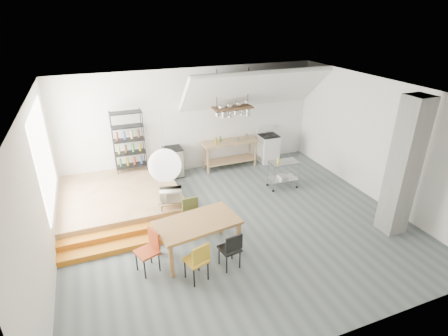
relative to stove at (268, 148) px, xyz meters
name	(u,v)px	position (x,y,z in m)	size (l,w,h in m)	color
floor	(237,224)	(-2.50, -3.16, -0.48)	(8.00, 8.00, 0.00)	#4E585A
wall_back	(193,121)	(-2.50, 0.34, 1.12)	(8.00, 0.04, 3.20)	silver
wall_left	(40,196)	(-6.50, -3.16, 1.12)	(0.04, 7.00, 3.20)	silver
wall_right	(378,141)	(1.50, -3.16, 1.12)	(0.04, 7.00, 3.20)	silver
ceiling	(239,93)	(-2.50, -3.16, 2.72)	(8.00, 7.00, 0.02)	white
slope_ceiling	(255,89)	(-0.70, -0.26, 2.07)	(4.40, 1.80, 0.15)	white
window_pane	(44,157)	(-6.48, -1.66, 1.32)	(0.02, 2.50, 2.20)	white
platform	(120,198)	(-5.00, -1.16, -0.28)	(3.00, 3.00, 0.40)	#8C6746
step_lower	(131,244)	(-5.00, -3.11, -0.41)	(3.00, 0.35, 0.13)	#C06D16
step_upper	(129,233)	(-5.00, -2.76, -0.35)	(3.00, 0.35, 0.27)	#C06D16
concrete_column	(404,168)	(0.80, -4.66, 1.12)	(0.50, 0.50, 3.20)	slate
kitchen_counter	(230,149)	(-1.40, -0.01, 0.15)	(1.80, 0.60, 0.91)	#8C6746
stove	(268,148)	(0.00, 0.00, 0.00)	(0.60, 0.60, 1.18)	white
pot_rack	(234,110)	(-1.37, -0.23, 1.50)	(1.20, 0.50, 1.43)	#3D2718
wire_shelving	(129,141)	(-4.50, 0.04, 0.85)	(0.88, 0.38, 1.80)	black
microwave_shelf	(171,201)	(-3.90, -2.41, 0.07)	(0.60, 0.40, 0.16)	#8C6746
paper_lantern	(165,165)	(-4.28, -3.94, 1.72)	(0.60, 0.60, 0.60)	white
dining_table	(197,225)	(-3.69, -3.85, 0.23)	(1.80, 1.18, 0.80)	olive
chair_mustard	(198,259)	(-3.93, -4.65, 0.04)	(0.49, 0.49, 0.87)	gold
chair_black	(231,248)	(-3.22, -4.54, 0.02)	(0.43, 0.43, 0.83)	black
chair_olive	(192,213)	(-3.58, -3.08, 0.03)	(0.40, 0.40, 0.86)	#53592A
chair_red	(150,247)	(-4.71, -3.99, 0.05)	(0.52, 0.52, 0.88)	#BA421A
rolling_cart	(283,171)	(-0.50, -1.87, 0.04)	(0.85, 0.52, 0.81)	silver
mini_fridge	(173,162)	(-3.25, 0.04, -0.02)	(0.54, 0.54, 0.92)	black
microwave	(171,195)	(-3.90, -2.41, 0.23)	(0.53, 0.36, 0.29)	beige
bowl	(238,140)	(-1.15, -0.06, 0.46)	(0.22, 0.22, 0.05)	silver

